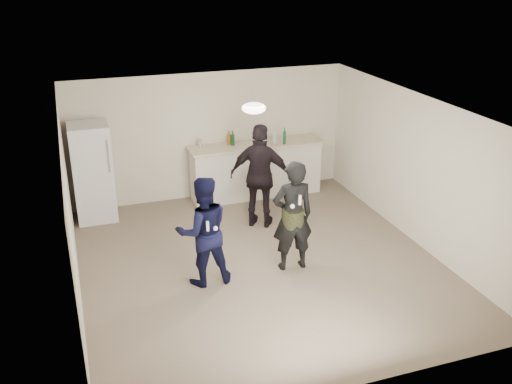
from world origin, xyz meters
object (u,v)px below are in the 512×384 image
object	(u,v)px
counter	(256,171)
fridge	(93,172)
shaker	(200,143)
man	(203,231)
woman	(293,216)
spectator	(261,176)

from	to	relation	value
counter	fridge	world-z (taller)	fridge
shaker	man	world-z (taller)	man
fridge	woman	world-z (taller)	fridge
fridge	man	bearing A→B (deg)	-64.64
counter	fridge	distance (m)	3.18
counter	man	xyz separation A→B (m)	(-1.81, -2.91, 0.31)
shaker	man	bearing A→B (deg)	-103.08
fridge	counter	bearing A→B (deg)	1.27
man	woman	bearing A→B (deg)	178.67
shaker	man	xyz separation A→B (m)	(-0.71, -3.05, -0.34)
man	spectator	distance (m)	2.12
shaker	woman	distance (m)	3.16
spectator	fridge	bearing A→B (deg)	6.28
counter	shaker	xyz separation A→B (m)	(-1.10, 0.14, 0.65)
counter	fridge	bearing A→B (deg)	-178.73
counter	woman	xyz separation A→B (m)	(-0.42, -2.94, 0.36)
counter	man	bearing A→B (deg)	-121.84
counter	spectator	size ratio (longest dim) A/B	1.38
shaker	counter	bearing A→B (deg)	-7.08
shaker	spectator	xyz separation A→B (m)	(0.73, -1.49, -0.23)
man	spectator	xyz separation A→B (m)	(1.43, 1.56, 0.11)
counter	shaker	distance (m)	1.28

